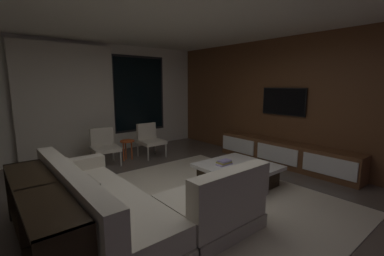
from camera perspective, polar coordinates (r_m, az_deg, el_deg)
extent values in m
plane|color=#564C44|center=(3.95, -2.20, -16.34)|extent=(9.20, 9.20, 0.00)
cube|color=silver|center=(6.84, -21.39, 5.83)|extent=(6.60, 0.12, 2.70)
cube|color=black|center=(7.29, -11.48, 7.28)|extent=(1.52, 0.02, 2.02)
cube|color=black|center=(7.28, -11.42, 7.28)|extent=(1.40, 0.03, 1.90)
cube|color=beige|center=(6.51, -25.46, 4.96)|extent=(2.10, 0.12, 2.60)
cube|color=brown|center=(5.94, 21.96, 5.31)|extent=(0.12, 7.80, 2.70)
plane|color=silver|center=(3.68, -2.50, 24.96)|extent=(8.20, 8.20, 0.00)
cube|color=beige|center=(4.08, 2.74, -15.35)|extent=(3.20, 3.80, 0.01)
cube|color=#B1A997|center=(3.52, -18.63, -18.67)|extent=(0.90, 2.50, 0.18)
cube|color=beige|center=(3.42, -18.83, -15.57)|extent=(0.86, 2.42, 0.24)
cube|color=beige|center=(3.21, -25.10, -11.52)|extent=(0.20, 2.50, 0.40)
cube|color=beige|center=(4.38, -24.43, -7.38)|extent=(0.90, 0.20, 0.18)
cube|color=#B1A997|center=(3.37, 3.63, -19.51)|extent=(1.10, 0.90, 0.18)
cube|color=beige|center=(3.27, 3.67, -16.30)|extent=(1.07, 0.86, 0.24)
cube|color=beige|center=(2.92, 8.58, -12.82)|extent=(1.10, 0.20, 0.40)
cube|color=beige|center=(3.75, -25.45, -9.14)|extent=(0.10, 0.36, 0.36)
cube|color=#B2A893|center=(2.98, -21.24, -13.69)|extent=(0.10, 0.36, 0.36)
cube|color=black|center=(4.63, 9.92, -10.42)|extent=(1.00, 1.00, 0.30)
cube|color=white|center=(4.57, 9.98, -8.30)|extent=(1.16, 1.16, 0.06)
cube|color=#A295C8|center=(4.54, 7.05, -7.81)|extent=(0.28, 0.14, 0.03)
cube|color=olive|center=(4.54, 7.03, -7.43)|extent=(0.24, 0.16, 0.03)
cube|color=#9187BD|center=(4.53, 7.14, -7.14)|extent=(0.22, 0.15, 0.02)
cylinder|color=#B2ADA0|center=(6.25, -5.71, -4.74)|extent=(0.04, 0.04, 0.36)
cylinder|color=#B2ADA0|center=(6.01, -9.55, -5.41)|extent=(0.04, 0.04, 0.36)
cylinder|color=#B2ADA0|center=(6.66, -8.08, -3.88)|extent=(0.04, 0.04, 0.36)
cylinder|color=#B2ADA0|center=(6.43, -11.76, -4.47)|extent=(0.04, 0.04, 0.36)
cube|color=beige|center=(6.29, -8.82, -3.02)|extent=(0.55, 0.57, 0.08)
cube|color=beige|center=(6.45, -9.95, -0.65)|extent=(0.49, 0.09, 0.38)
cylinder|color=#B2ADA0|center=(5.75, -15.28, -6.31)|extent=(0.04, 0.04, 0.36)
cylinder|color=#B2ADA0|center=(5.62, -19.94, -6.92)|extent=(0.04, 0.04, 0.36)
cylinder|color=#B2ADA0|center=(6.21, -16.80, -5.20)|extent=(0.04, 0.04, 0.36)
cylinder|color=#B2ADA0|center=(6.09, -21.12, -5.73)|extent=(0.04, 0.04, 0.36)
cube|color=beige|center=(5.87, -18.38, -4.33)|extent=(0.59, 0.61, 0.08)
cube|color=beige|center=(6.05, -19.13, -1.73)|extent=(0.49, 0.13, 0.38)
cylinder|color=#BF4C1E|center=(6.09, -14.72, -4.91)|extent=(0.03, 0.03, 0.46)
cylinder|color=#BF4C1E|center=(6.17, -13.03, -4.64)|extent=(0.03, 0.03, 0.46)
cylinder|color=#BF4C1E|center=(6.22, -14.27, -4.59)|extent=(0.03, 0.03, 0.46)
cylinder|color=#BF4C1E|center=(6.08, -13.95, -2.78)|extent=(0.32, 0.32, 0.02)
cube|color=brown|center=(5.92, 19.14, -5.26)|extent=(0.44, 3.10, 0.52)
cube|color=white|center=(5.26, 27.64, -7.39)|extent=(0.02, 0.93, 0.33)
cube|color=white|center=(5.72, 17.94, -5.44)|extent=(0.02, 0.93, 0.33)
cube|color=white|center=(6.31, 9.92, -3.69)|extent=(0.02, 0.93, 0.33)
cube|color=black|center=(5.54, 26.42, -8.25)|extent=(0.33, 0.68, 0.19)
cube|color=#9A6B95|center=(5.45, 28.93, -8.78)|extent=(0.03, 0.04, 0.18)
cube|color=slate|center=(5.52, 27.24, -8.59)|extent=(0.03, 0.04, 0.16)
cube|color=#43B86E|center=(5.58, 25.60, -8.19)|extent=(0.03, 0.04, 0.17)
cube|color=#4DA06D|center=(5.65, 23.98, -7.99)|extent=(0.03, 0.04, 0.14)
cube|color=black|center=(5.97, 19.36, 5.48)|extent=(0.04, 1.01, 0.58)
cube|color=black|center=(5.96, 19.34, 5.48)|extent=(0.05, 0.97, 0.54)
cube|color=black|center=(3.03, -30.71, -11.23)|extent=(0.40, 2.10, 0.04)
cube|color=black|center=(3.27, -29.77, -20.82)|extent=(0.38, 2.04, 0.03)
cube|color=black|center=(4.11, -32.64, -11.24)|extent=(0.40, 0.04, 0.74)
cube|color=black|center=(3.16, -30.14, -17.19)|extent=(0.38, 0.03, 0.74)
cube|color=silver|center=(2.89, -28.89, -21.75)|extent=(0.18, 0.04, 0.25)
cube|color=silver|center=(3.10, -29.69, -19.66)|extent=(0.18, 0.04, 0.24)
cube|color=silver|center=(3.30, -30.45, -17.73)|extent=(0.18, 0.04, 0.25)
cube|color=silver|center=(3.52, -31.00, -16.06)|extent=(0.18, 0.04, 0.26)
cube|color=silver|center=(3.74, -31.58, -14.87)|extent=(0.18, 0.04, 0.22)
cube|color=white|center=(3.95, -32.26, -13.52)|extent=(0.18, 0.04, 0.24)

